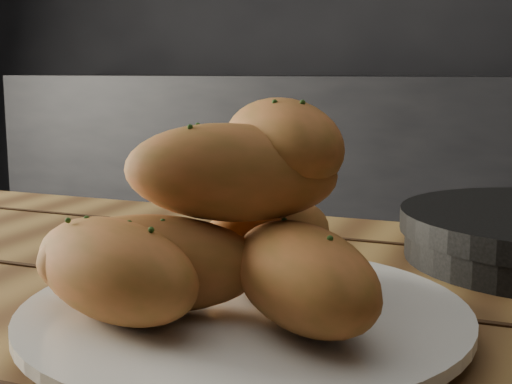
# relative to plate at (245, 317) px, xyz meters

# --- Properties ---
(counter) EXTENTS (2.80, 0.60, 0.90)m
(counter) POSITION_rel_plate_xyz_m (-0.33, 2.06, -0.31)
(counter) COLOR black
(counter) RESTS_ON ground
(plate) EXTENTS (0.29, 0.29, 0.02)m
(plate) POSITION_rel_plate_xyz_m (0.00, 0.00, 0.00)
(plate) COLOR white
(plate) RESTS_ON table
(bread_rolls) EXTENTS (0.27, 0.24, 0.13)m
(bread_rolls) POSITION_rel_plate_xyz_m (-0.01, -0.01, 0.06)
(bread_rolls) COLOR #C06335
(bread_rolls) RESTS_ON plate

